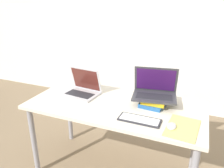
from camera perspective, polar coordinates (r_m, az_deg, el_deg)
The scene contains 8 objects.
wall_back at distance 3.27m, azimuth 11.83°, elevation 16.47°, with size 8.00×0.05×2.70m.
desk at distance 1.95m, azimuth 0.88°, elevation -7.29°, with size 1.51×0.72×0.74m.
laptop_left at distance 2.11m, azimuth -7.75°, elevation -1.35°, with size 0.35×0.28×0.25m.
book_stack at distance 1.93m, azimuth 10.95°, elevation -4.34°, with size 0.21×0.29×0.07m.
laptop_on_books at distance 1.91m, azimuth 11.09°, elevation -1.77°, with size 0.40×0.30×0.25m.
wireless_keyboard at distance 1.67m, azimuth 7.19°, elevation -9.25°, with size 0.32×0.13×0.01m.
mouse at distance 1.62m, azimuth 15.31°, elevation -10.56°, with size 0.07×0.10×0.03m.
notepad at distance 1.65m, azimuth 17.91°, elevation -10.80°, with size 0.24×0.33×0.01m.
Camera 1 is at (0.63, -1.24, 1.58)m, focal length 35.00 mm.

